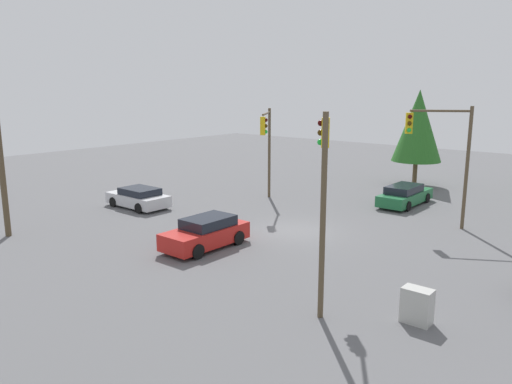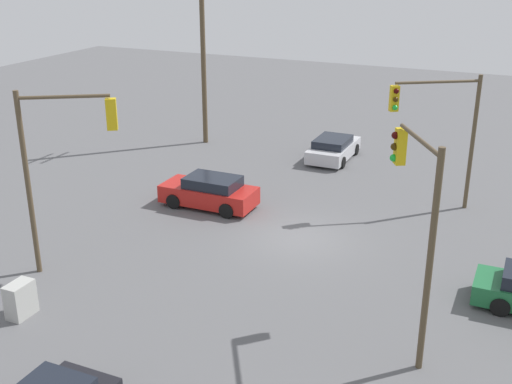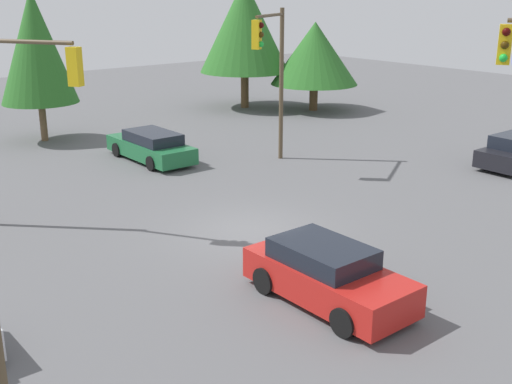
{
  "view_description": "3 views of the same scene",
  "coord_description": "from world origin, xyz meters",
  "px_view_note": "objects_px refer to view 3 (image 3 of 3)",
  "views": [
    {
      "loc": [
        -14.19,
        20.05,
        7.14
      ],
      "look_at": [
        1.54,
        1.2,
        2.01
      ],
      "focal_mm": 35.0,
      "sensor_mm": 36.0,
      "label": 1
    },
    {
      "loc": [
        -21.62,
        -7.86,
        10.73
      ],
      "look_at": [
        0.66,
        2.15,
        1.4
      ],
      "focal_mm": 45.0,
      "sensor_mm": 36.0,
      "label": 2
    },
    {
      "loc": [
        11.38,
        14.26,
        7.04
      ],
      "look_at": [
        -0.07,
        0.21,
        1.25
      ],
      "focal_mm": 45.0,
      "sensor_mm": 36.0,
      "label": 3
    }
  ],
  "objects_px": {
    "sedan_green": "(151,146)",
    "traffic_signal_main": "(272,61)",
    "sedan_red": "(327,275)",
    "traffic_signal_aux": "(15,98)"
  },
  "relations": [
    {
      "from": "traffic_signal_main",
      "to": "traffic_signal_aux",
      "type": "distance_m",
      "value": 10.64
    },
    {
      "from": "sedan_green",
      "to": "traffic_signal_aux",
      "type": "height_order",
      "value": "traffic_signal_aux"
    },
    {
      "from": "traffic_signal_main",
      "to": "traffic_signal_aux",
      "type": "bearing_deg",
      "value": -24.63
    },
    {
      "from": "sedan_red",
      "to": "traffic_signal_aux",
      "type": "xyz_separation_m",
      "value": [
        3.67,
        -9.02,
        3.35
      ]
    },
    {
      "from": "traffic_signal_main",
      "to": "sedan_green",
      "type": "bearing_deg",
      "value": -77.76
    },
    {
      "from": "traffic_signal_aux",
      "to": "traffic_signal_main",
      "type": "bearing_deg",
      "value": 63.34
    },
    {
      "from": "sedan_green",
      "to": "traffic_signal_main",
      "type": "bearing_deg",
      "value": -47.48
    },
    {
      "from": "traffic_signal_main",
      "to": "sedan_red",
      "type": "bearing_deg",
      "value": 25.22
    },
    {
      "from": "sedan_red",
      "to": "traffic_signal_aux",
      "type": "height_order",
      "value": "traffic_signal_aux"
    },
    {
      "from": "sedan_green",
      "to": "traffic_signal_main",
      "type": "relative_size",
      "value": 0.75
    }
  ]
}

